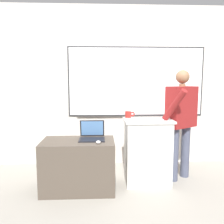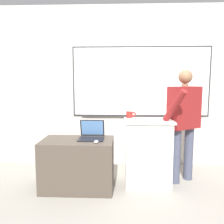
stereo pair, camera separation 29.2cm
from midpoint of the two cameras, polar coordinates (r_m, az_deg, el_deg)
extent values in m
plane|color=gray|center=(3.18, 7.11, -20.12)|extent=(30.00, 30.00, 0.00)
cube|color=beige|center=(4.19, 5.90, 6.07)|extent=(6.40, 0.12, 2.74)
cube|color=#2D2D30|center=(4.14, 8.98, 7.19)|extent=(2.35, 0.02, 1.19)
cube|color=white|center=(4.14, 8.98, 7.19)|extent=(2.30, 0.02, 1.14)
cube|color=#2D2D30|center=(4.17, 8.84, -0.87)|extent=(2.07, 0.04, 0.02)
cube|color=silver|center=(3.46, 11.06, -9.78)|extent=(0.62, 0.44, 0.90)
cube|color=silver|center=(3.35, 11.26, -2.13)|extent=(0.67, 0.48, 0.03)
cube|color=#4C4238|center=(3.33, -5.70, -12.40)|extent=(0.96, 0.57, 0.68)
cylinder|color=#474C60|center=(3.61, 17.39, -10.13)|extent=(0.13, 0.13, 0.80)
cylinder|color=#474C60|center=(3.80, 20.08, -9.37)|extent=(0.13, 0.13, 0.80)
cube|color=maroon|center=(3.57, 19.25, 1.00)|extent=(0.52, 0.44, 0.60)
cylinder|color=#8C6647|center=(3.55, 19.47, 6.11)|extent=(0.09, 0.09, 0.04)
sphere|color=#8C6647|center=(3.55, 19.56, 8.02)|extent=(0.20, 0.20, 0.20)
cylinder|color=maroon|center=(3.20, 17.11, 1.02)|extent=(0.29, 0.40, 0.50)
cylinder|color=maroon|center=(3.77, 21.83, 0.83)|extent=(0.08, 0.08, 0.57)
cube|color=black|center=(3.21, -2.48, -6.59)|extent=(0.34, 0.24, 0.02)
cube|color=black|center=(3.33, -2.26, -3.86)|extent=(0.34, 0.08, 0.24)
cube|color=#598CCC|center=(3.32, -2.27, -3.85)|extent=(0.30, 0.06, 0.21)
cube|color=silver|center=(3.28, 10.92, -1.88)|extent=(0.44, 0.13, 0.02)
ellipsoid|color=silver|center=(3.04, -1.08, -7.20)|extent=(0.06, 0.10, 0.03)
ellipsoid|color=silver|center=(3.34, 15.97, -1.74)|extent=(0.06, 0.10, 0.03)
cylinder|color=maroon|center=(3.47, 6.57, -0.65)|extent=(0.09, 0.09, 0.09)
torus|color=maroon|center=(3.48, 7.62, -0.58)|extent=(0.07, 0.02, 0.07)
camera|label=1|loc=(0.15, -87.46, 0.34)|focal=38.00mm
camera|label=2|loc=(0.15, 92.54, -0.34)|focal=38.00mm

